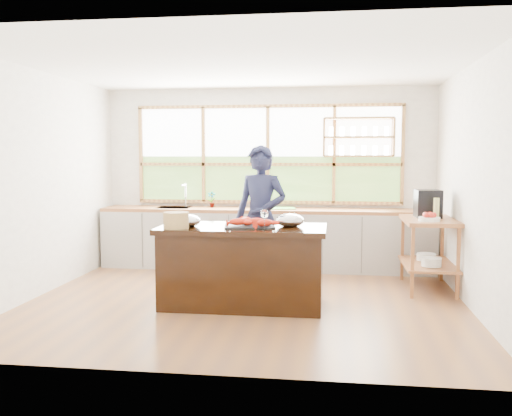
% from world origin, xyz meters
% --- Properties ---
extents(ground_plane, '(5.00, 5.00, 0.00)m').
position_xyz_m(ground_plane, '(0.00, 0.00, 0.00)').
color(ground_plane, brown).
extents(room_shell, '(5.02, 4.52, 2.71)m').
position_xyz_m(room_shell, '(0.02, 0.51, 1.75)').
color(room_shell, white).
rests_on(room_shell, ground_plane).
extents(back_counter, '(4.90, 0.63, 0.90)m').
position_xyz_m(back_counter, '(-0.02, 1.94, 0.45)').
color(back_counter, '#ACA8A2').
rests_on(back_counter, ground_plane).
extents(right_shelf_unit, '(0.62, 1.10, 0.90)m').
position_xyz_m(right_shelf_unit, '(2.19, 0.89, 0.60)').
color(right_shelf_unit, '#A35C2D').
rests_on(right_shelf_unit, ground_plane).
extents(island, '(1.85, 0.90, 0.90)m').
position_xyz_m(island, '(0.00, -0.20, 0.45)').
color(island, black).
rests_on(island, ground_plane).
extents(cook, '(0.75, 0.59, 1.81)m').
position_xyz_m(cook, '(0.11, 0.52, 0.91)').
color(cook, '#191D39').
rests_on(cook, ground_plane).
extents(potted_plant, '(0.14, 0.10, 0.25)m').
position_xyz_m(potted_plant, '(-0.83, 2.00, 1.02)').
color(potted_plant, slate).
rests_on(potted_plant, back_counter).
extents(cutting_board, '(0.46, 0.39, 0.01)m').
position_xyz_m(cutting_board, '(0.23, 1.94, 0.91)').
color(cutting_board, '#53CA42').
rests_on(cutting_board, back_counter).
extents(espresso_machine, '(0.32, 0.34, 0.35)m').
position_xyz_m(espresso_machine, '(2.19, 1.03, 1.08)').
color(espresso_machine, black).
rests_on(espresso_machine, right_shelf_unit).
extents(wine_bottle, '(0.07, 0.07, 0.27)m').
position_xyz_m(wine_bottle, '(2.24, 0.71, 1.04)').
color(wine_bottle, '#BBBD65').
rests_on(wine_bottle, right_shelf_unit).
extents(fruit_bowl, '(0.25, 0.25, 0.11)m').
position_xyz_m(fruit_bowl, '(2.14, 0.59, 0.94)').
color(fruit_bowl, white).
rests_on(fruit_bowl, right_shelf_unit).
extents(slate_board, '(0.61, 0.49, 0.02)m').
position_xyz_m(slate_board, '(0.08, -0.25, 0.91)').
color(slate_board, black).
rests_on(slate_board, island).
extents(lobster_pile, '(0.52, 0.44, 0.08)m').
position_xyz_m(lobster_pile, '(0.11, -0.25, 0.96)').
color(lobster_pile, red).
rests_on(lobster_pile, slate_board).
extents(mixing_bowl_left, '(0.29, 0.29, 0.14)m').
position_xyz_m(mixing_bowl_left, '(-0.61, -0.27, 0.96)').
color(mixing_bowl_left, '#AFB1B5').
rests_on(mixing_bowl_left, island).
extents(mixing_bowl_right, '(0.31, 0.31, 0.15)m').
position_xyz_m(mixing_bowl_right, '(0.52, -0.13, 0.97)').
color(mixing_bowl_right, '#AFB1B5').
rests_on(mixing_bowl_right, island).
extents(wine_glass, '(0.08, 0.08, 0.22)m').
position_xyz_m(wine_glass, '(0.27, -0.45, 1.06)').
color(wine_glass, silver).
rests_on(wine_glass, island).
extents(wicker_basket, '(0.27, 0.27, 0.18)m').
position_xyz_m(wicker_basket, '(-0.69, -0.47, 0.99)').
color(wicker_basket, tan).
rests_on(wicker_basket, island).
extents(parchment_roll, '(0.16, 0.31, 0.08)m').
position_xyz_m(parchment_roll, '(-0.78, 0.01, 0.94)').
color(parchment_roll, white).
rests_on(parchment_roll, island).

